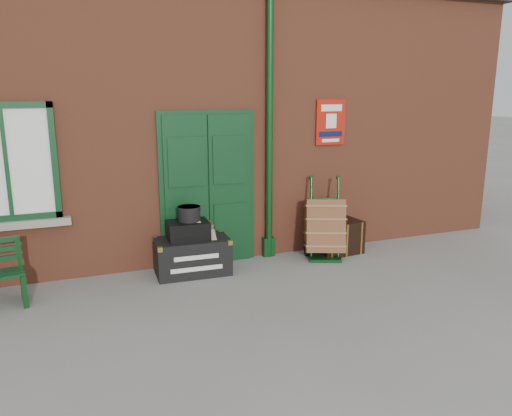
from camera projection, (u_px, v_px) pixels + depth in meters
name	position (u px, v px, depth m)	size (l,w,h in m)	color
ground	(264.00, 296.00, 6.30)	(80.00, 80.00, 0.00)	gray
station_building	(192.00, 112.00, 8.98)	(10.30, 4.30, 4.36)	brown
houdini_trunk	(192.00, 256.00, 7.02)	(1.02, 0.56, 0.51)	black
strongbox	(188.00, 230.00, 6.92)	(0.56, 0.41, 0.26)	black
hatbox	(189.00, 214.00, 6.90)	(0.31, 0.31, 0.20)	black
suitcase_back	(197.00, 243.00, 7.16)	(0.21, 0.54, 0.75)	tan
suitcase_front	(211.00, 247.00, 7.16)	(0.19, 0.48, 0.64)	tan
porter_trolley	(325.00, 227.00, 7.70)	(0.79, 0.81, 1.22)	#0E3815
dark_trunk	(338.00, 237.00, 7.93)	(0.72, 0.47, 0.52)	black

